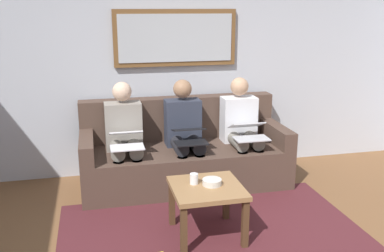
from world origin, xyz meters
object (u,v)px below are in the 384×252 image
object	(u,v)px
cup	(194,179)
laptop_silver	(249,131)
framed_mirror	(176,38)
couch	(183,154)
laptop_white	(126,139)
laptop_black	(190,135)
bowl	(212,182)
person_right	(124,134)
person_left	(241,127)
coffee_table	(207,194)
person_middle	(185,130)

from	to	relation	value
cup	laptop_silver	distance (m)	1.16
framed_mirror	laptop_silver	world-z (taller)	framed_mirror
couch	laptop_white	world-z (taller)	couch
laptop_black	framed_mirror	bearing A→B (deg)	-90.00
bowl	laptop_silver	bearing A→B (deg)	-125.92
laptop_black	person_right	world-z (taller)	person_right
framed_mirror	laptop_white	xyz separation A→B (m)	(0.64, 0.70, -0.92)
person_left	laptop_white	distance (m)	1.30
cup	coffee_table	bearing A→B (deg)	142.95
coffee_table	person_right	xyz separation A→B (m)	(0.58, -1.15, 0.23)
person_middle	laptop_white	xyz separation A→B (m)	(0.64, 0.24, 0.02)
laptop_white	cup	bearing A→B (deg)	120.21
laptop_silver	laptop_black	world-z (taller)	laptop_silver
coffee_table	cup	world-z (taller)	cup
framed_mirror	person_middle	world-z (taller)	framed_mirror
bowl	person_right	size ratio (longest dim) A/B	0.14
bowl	couch	bearing A→B (deg)	-90.51
cup	laptop_white	bearing A→B (deg)	-59.79
laptop_silver	laptop_white	size ratio (longest dim) A/B	1.02
person_left	person_right	world-z (taller)	same
person_right	laptop_white	bearing A→B (deg)	90.00
cup	person_middle	world-z (taller)	person_middle
cup	person_middle	bearing A→B (deg)	-98.00
couch	laptop_silver	size ratio (longest dim) A/B	6.10
cup	person_middle	distance (m)	1.09
bowl	laptop_black	world-z (taller)	laptop_black
coffee_table	person_left	distance (m)	1.36
person_right	laptop_white	distance (m)	0.24
bowl	person_right	bearing A→B (deg)	-60.96
person_left	person_middle	xyz separation A→B (m)	(0.64, 0.00, 0.00)
cup	person_right	bearing A→B (deg)	-65.63
coffee_table	laptop_white	bearing A→B (deg)	-57.39
coffee_table	laptop_black	bearing A→B (deg)	-93.70
framed_mirror	bowl	size ratio (longest dim) A/B	8.57
person_middle	laptop_black	size ratio (longest dim) A/B	3.48
cup	person_left	xyz separation A→B (m)	(-0.79, -1.08, 0.11)
framed_mirror	coffee_table	xyz separation A→B (m)	(0.06, 1.61, -1.17)
person_middle	bowl	bearing A→B (deg)	89.46
couch	coffee_table	distance (m)	1.22
person_left	laptop_black	world-z (taller)	person_left
cup	person_right	world-z (taller)	person_right
couch	cup	size ratio (longest dim) A/B	24.44
laptop_silver	person_middle	size ratio (longest dim) A/B	0.32
couch	person_middle	xyz separation A→B (m)	(0.00, 0.07, 0.30)
laptop_black	couch	bearing A→B (deg)	-90.00
cup	laptop_black	distance (m)	0.85
laptop_white	person_left	bearing A→B (deg)	-169.41
person_right	laptop_white	xyz separation A→B (m)	(0.00, 0.24, 0.02)
coffee_table	cup	distance (m)	0.17
person_left	person_middle	size ratio (longest dim) A/B	1.00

